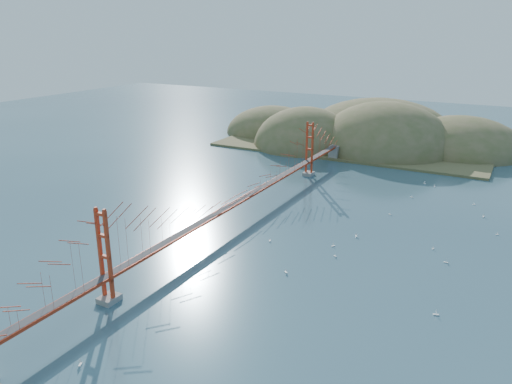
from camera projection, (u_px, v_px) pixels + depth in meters
The scene contains 19 objects.
ground at pixel (239, 219), 83.69m from camera, with size 320.00×320.00×0.00m, color #2F4E5E.
bridge at pixel (239, 179), 81.64m from camera, with size 2.20×94.40×12.00m.
far_headlands at pixel (369, 142), 139.78m from camera, with size 84.00×58.00×25.00m.
sailboat_15 at pixel (435, 186), 100.69m from camera, with size 0.43×0.51×0.59m.
sailboat_4 at pixel (497, 234), 77.43m from camera, with size 0.56×0.56×0.59m.
sailboat_7 at pixel (425, 183), 102.74m from camera, with size 0.69×0.69×0.73m.
sailboat_16 at pixel (356, 236), 76.82m from camera, with size 0.67×0.67×0.73m.
sailboat_6 at pixel (286, 272), 65.48m from camera, with size 0.70×0.70×0.73m.
sailboat_3 at pixel (390, 214), 85.77m from camera, with size 0.51×0.41×0.60m.
sailboat_8 at pixel (474, 204), 90.51m from camera, with size 0.55×0.55×0.61m.
sailboat_2 at pixel (446, 262), 68.23m from camera, with size 0.60×0.51×0.69m.
sailboat_5 at pixel (433, 248), 72.42m from camera, with size 0.45×0.50×0.56m.
sailboat_0 at pixel (270, 240), 75.19m from camera, with size 0.49×0.50×0.57m.
sailboat_12 at pixel (412, 197), 94.43m from camera, with size 0.54×0.48×0.61m.
sailboat_1 at pixel (335, 256), 70.14m from camera, with size 0.56×0.56×0.60m.
sailboat_10 at pixel (80, 364), 47.57m from camera, with size 0.67×0.67×0.74m.
sailboat_13 at pixel (436, 314), 55.83m from camera, with size 0.66×0.63×0.74m.
sailboat_9 at pixel (484, 216), 84.63m from camera, with size 0.57×0.65×0.74m.
sailboat_extra_0 at pixel (333, 245), 73.36m from camera, with size 0.64×0.64×0.69m.
Camera 1 is at (39.89, -67.08, 30.69)m, focal length 35.00 mm.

